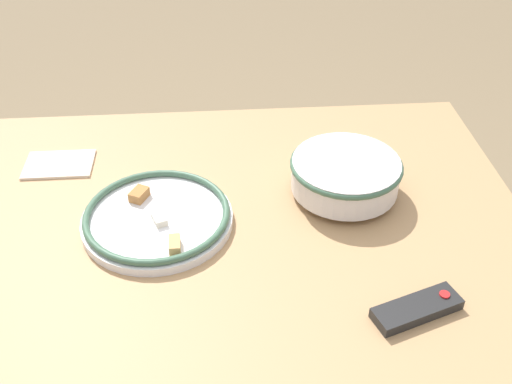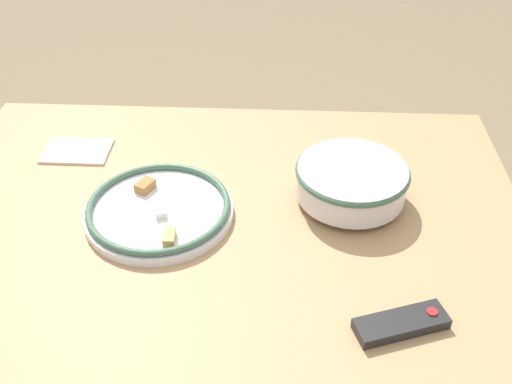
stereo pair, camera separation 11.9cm
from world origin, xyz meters
name	(u,v)px [view 2 (the right image)]	position (x,y,z in m)	size (l,w,h in m)	color
dining_table	(224,251)	(0.00, 0.00, 0.65)	(1.22, 0.88, 0.74)	tan
noodle_bowl	(351,181)	(-0.26, -0.07, 0.79)	(0.23, 0.23, 0.08)	silver
food_plate	(159,210)	(0.13, 0.00, 0.75)	(0.30, 0.30, 0.04)	white
tv_remote	(401,324)	(-0.32, 0.26, 0.75)	(0.16, 0.10, 0.02)	black
folded_napkin	(77,151)	(0.36, -0.22, 0.74)	(0.15, 0.11, 0.01)	beige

